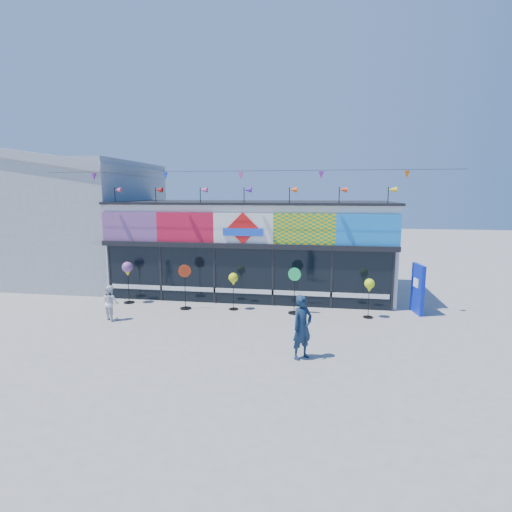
% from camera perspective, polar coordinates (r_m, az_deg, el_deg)
% --- Properties ---
extents(ground, '(80.00, 80.00, 0.00)m').
position_cam_1_polar(ground, '(13.21, -4.67, -10.87)').
color(ground, gray).
rests_on(ground, ground).
extents(kite_shop, '(16.00, 5.70, 5.31)m').
position_cam_1_polar(kite_shop, '(18.41, -0.34, 1.42)').
color(kite_shop, silver).
rests_on(kite_shop, ground).
extents(neighbour_building, '(8.18, 7.20, 6.87)m').
position_cam_1_polar(neighbour_building, '(23.11, -25.22, 5.00)').
color(neighbour_building, '#A9ACAF').
rests_on(neighbour_building, ground).
extents(blue_sign, '(0.30, 0.94, 1.86)m').
position_cam_1_polar(blue_sign, '(16.13, 22.10, -4.37)').
color(blue_sign, '#0C23BB').
rests_on(blue_sign, ground).
extents(spinner_0, '(0.43, 0.43, 1.72)m').
position_cam_1_polar(spinner_0, '(17.06, -17.87, -1.93)').
color(spinner_0, black).
rests_on(spinner_0, ground).
extents(spinner_1, '(0.48, 0.45, 1.75)m').
position_cam_1_polar(spinner_1, '(15.75, -10.11, -4.19)').
color(spinner_1, black).
rests_on(spinner_1, ground).
extents(spinner_2, '(0.37, 0.37, 1.45)m').
position_cam_1_polar(spinner_2, '(15.38, -3.25, -3.49)').
color(spinner_2, black).
rests_on(spinner_2, ground).
extents(spinner_3, '(0.49, 0.45, 1.75)m').
position_cam_1_polar(spinner_3, '(14.98, 5.50, -4.78)').
color(spinner_3, black).
rests_on(spinner_3, ground).
extents(spinner_4, '(0.37, 0.37, 1.45)m').
position_cam_1_polar(spinner_4, '(14.94, 15.89, -4.21)').
color(spinner_4, black).
rests_on(spinner_4, ground).
extents(adult_man, '(0.76, 0.75, 1.77)m').
position_cam_1_polar(adult_man, '(11.07, 6.61, -10.06)').
color(adult_man, '#142740').
rests_on(adult_man, ground).
extents(child, '(0.71, 0.61, 1.26)m').
position_cam_1_polar(child, '(15.17, -20.06, -6.27)').
color(child, white).
rests_on(child, ground).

